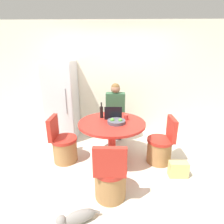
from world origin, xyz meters
TOP-DOWN VIEW (x-y plane):
  - ground_plane at (0.00, 0.00)m, footprint 12.00×12.00m
  - wall_back at (0.00, 1.65)m, footprint 7.00×0.06m
  - refrigerator at (-1.23, 1.27)m, footprint 0.63×0.69m
  - dining_table at (-0.09, 0.29)m, footprint 1.16×1.16m
  - chair_right_side at (0.79, 0.28)m, footprint 0.45×0.45m
  - chair_left_side at (-0.96, 0.28)m, footprint 0.45×0.45m
  - chair_near_camera at (-0.09, -0.58)m, footprint 0.45×0.45m
  - person_seated at (-0.03, 1.10)m, footprint 0.40×0.37m
  - laptop at (-0.07, 0.48)m, footprint 0.31×0.23m
  - fruit_bowl at (-0.01, 0.24)m, footprint 0.31×0.31m
  - coffee_cup at (0.16, 0.41)m, footprint 0.08×0.08m
  - bottle at (-0.28, 0.51)m, footprint 0.06×0.06m
  - cat at (-0.46, -0.99)m, footprint 0.49×0.26m
  - handbag at (0.98, -0.13)m, footprint 0.30×0.14m

SIDE VIEW (x-z plane):
  - ground_plane at x=0.00m, z-range 0.00..0.00m
  - cat at x=-0.46m, z-range 0.00..0.17m
  - handbag at x=0.98m, z-range 0.00..0.26m
  - chair_right_side at x=0.79m, z-range -0.15..0.71m
  - chair_left_side at x=-0.96m, z-range -0.15..0.71m
  - chair_near_camera at x=-0.09m, z-range -0.15..0.71m
  - dining_table at x=-0.09m, z-range 0.18..0.95m
  - person_seated at x=-0.03m, z-range 0.06..1.38m
  - fruit_bowl at x=-0.01m, z-range 0.75..0.85m
  - coffee_cup at x=0.16m, z-range 0.77..0.86m
  - laptop at x=-0.07m, z-range 0.70..0.94m
  - refrigerator at x=-1.23m, z-range 0.00..1.76m
  - bottle at x=-0.28m, z-range 0.73..1.03m
  - wall_back at x=0.00m, z-range 0.00..2.60m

